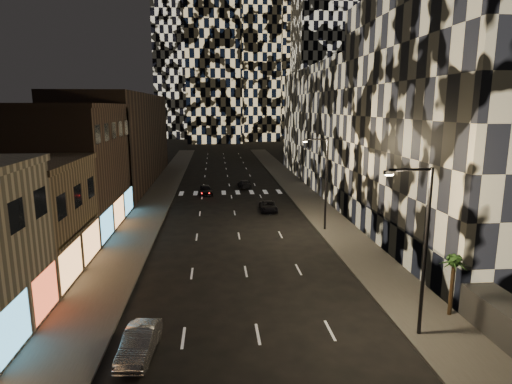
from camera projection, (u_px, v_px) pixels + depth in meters
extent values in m
cube|color=#47443F|center=(160.00, 193.00, 60.28)|extent=(4.00, 120.00, 0.15)
cube|color=#47443F|center=(299.00, 191.00, 62.16)|extent=(4.00, 120.00, 0.15)
cube|color=#4C4C47|center=(175.00, 193.00, 60.48)|extent=(0.20, 120.00, 0.15)
cube|color=#4C4C47|center=(285.00, 191.00, 61.96)|extent=(0.20, 120.00, 0.15)
cube|color=brown|center=(8.00, 222.00, 30.55)|extent=(10.00, 10.00, 8.00)
cube|color=#443227|center=(65.00, 169.00, 42.36)|extent=(10.00, 15.00, 12.00)
cube|color=#443227|center=(121.00, 139.00, 68.02)|extent=(10.00, 40.00, 14.00)
cube|color=#232326|center=(477.00, 120.00, 36.06)|extent=(16.00, 25.00, 22.00)
cube|color=#383838|center=(383.00, 231.00, 37.21)|extent=(0.60, 25.00, 3.00)
cube|color=#232326|center=(354.00, 126.00, 68.17)|extent=(16.00, 40.00, 18.00)
cylinder|color=black|center=(425.00, 254.00, 22.09)|extent=(0.20, 0.20, 9.00)
cylinder|color=black|center=(411.00, 170.00, 21.12)|extent=(2.20, 0.14, 0.14)
cube|color=black|center=(389.00, 172.00, 21.04)|extent=(0.50, 0.25, 0.18)
cube|color=#FFEAB2|center=(389.00, 175.00, 21.06)|extent=(0.35, 0.18, 0.06)
cylinder|color=black|center=(326.00, 185.00, 41.61)|extent=(0.20, 0.20, 9.00)
cylinder|color=black|center=(316.00, 139.00, 40.64)|extent=(2.20, 0.14, 0.14)
cube|color=black|center=(305.00, 141.00, 40.56)|extent=(0.50, 0.25, 0.18)
cube|color=#FFEAB2|center=(305.00, 142.00, 40.58)|extent=(0.35, 0.18, 0.06)
imported|color=#9F9FA4|center=(139.00, 343.00, 21.05)|extent=(1.81, 4.19, 1.34)
imported|color=black|center=(206.00, 190.00, 59.61)|extent=(2.11, 4.16, 1.36)
imported|color=black|center=(244.00, 184.00, 64.75)|extent=(2.01, 4.26, 1.20)
imported|color=black|center=(268.00, 206.00, 50.18)|extent=(2.04, 4.23, 1.16)
cylinder|color=#47331E|center=(452.00, 289.00, 24.76)|extent=(0.23, 0.23, 3.13)
sphere|color=#244D1B|center=(454.00, 261.00, 24.43)|extent=(0.68, 0.68, 0.68)
cone|color=#244D1B|center=(459.00, 262.00, 24.42)|extent=(1.38, 0.51, 0.83)
cone|color=#244D1B|center=(456.00, 261.00, 24.61)|extent=(1.20, 1.10, 0.83)
cone|color=#244D1B|center=(452.00, 261.00, 24.67)|extent=(0.34, 1.37, 0.83)
cone|color=#244D1B|center=(450.00, 261.00, 24.56)|extent=(1.26, 1.02, 0.83)
cone|color=#244D1B|center=(451.00, 263.00, 24.35)|extent=(1.38, 0.63, 0.83)
cone|color=#244D1B|center=(455.00, 264.00, 24.21)|extent=(0.78, 1.36, 0.83)
cone|color=#244D1B|center=(458.00, 263.00, 24.24)|extent=(0.89, 1.32, 0.83)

